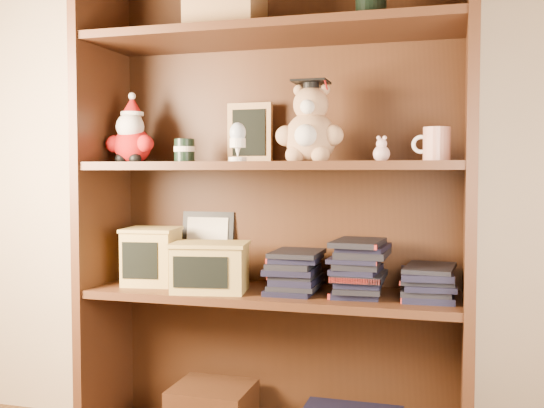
{
  "coord_description": "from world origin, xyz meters",
  "views": [
    {
      "loc": [
        0.73,
        -0.58,
        0.92
      ],
      "look_at": [
        0.19,
        1.3,
        0.82
      ],
      "focal_mm": 42.0,
      "sensor_mm": 36.0,
      "label": 1
    }
  ],
  "objects": [
    {
      "name": "bookcase",
      "position": [
        0.18,
        1.36,
        0.78
      ],
      "size": [
        1.2,
        0.35,
        1.6
      ],
      "color": "#422312",
      "rests_on": "ground"
    },
    {
      "name": "certificate_frame",
      "position": [
        -0.08,
        1.44,
        0.67
      ],
      "size": [
        0.19,
        0.05,
        0.23
      ],
      "color": "black",
      "rests_on": "shelf_lower"
    },
    {
      "name": "santa_plush",
      "position": [
        -0.29,
        1.3,
        1.04
      ],
      "size": [
        0.17,
        0.12,
        0.24
      ],
      "color": "#A50F0F",
      "rests_on": "shelf_upper"
    },
    {
      "name": "teacher_mug",
      "position": [
        0.67,
        1.3,
        1.0
      ],
      "size": [
        0.11,
        0.08,
        0.1
      ],
      "color": "silver",
      "rests_on": "shelf_upper"
    },
    {
      "name": "pencils_box",
      "position": [
        0.01,
        1.24,
        0.63
      ],
      "size": [
        0.26,
        0.2,
        0.15
      ],
      "color": "tan",
      "rests_on": "shelf_lower"
    },
    {
      "name": "treats_box",
      "position": [
        -0.23,
        1.3,
        0.64
      ],
      "size": [
        0.19,
        0.19,
        0.18
      ],
      "color": "tan",
      "rests_on": "shelf_lower"
    },
    {
      "name": "shelf_lower",
      "position": [
        0.19,
        1.3,
        0.54
      ],
      "size": [
        1.14,
        0.33,
        0.02
      ],
      "color": "#422312",
      "rests_on": "ground"
    },
    {
      "name": "egg_cup",
      "position": [
        0.1,
        1.23,
        1.01
      ],
      "size": [
        0.06,
        0.06,
        0.12
      ],
      "color": "white",
      "rests_on": "shelf_upper"
    },
    {
      "name": "teachers_tin",
      "position": [
        -0.11,
        1.31,
        0.99
      ],
      "size": [
        0.07,
        0.07,
        0.07
      ],
      "color": "black",
      "rests_on": "shelf_upper"
    },
    {
      "name": "shelf_upper",
      "position": [
        0.19,
        1.3,
        0.94
      ],
      "size": [
        1.14,
        0.33,
        0.02
      ],
      "color": "#422312",
      "rests_on": "ground"
    },
    {
      "name": "book_stack_mid",
      "position": [
        0.46,
        1.3,
        0.63
      ],
      "size": [
        0.14,
        0.2,
        0.16
      ],
      "color": "black",
      "rests_on": "shelf_lower"
    },
    {
      "name": "grad_teddy_bear",
      "position": [
        0.31,
        1.3,
        1.05
      ],
      "size": [
        0.21,
        0.18,
        0.25
      ],
      "color": "tan",
      "rests_on": "shelf_upper"
    },
    {
      "name": "pink_figurine",
      "position": [
        0.52,
        1.3,
        0.98
      ],
      "size": [
        0.05,
        0.05,
        0.08
      ],
      "color": "beige",
      "rests_on": "shelf_upper"
    },
    {
      "name": "chalkboard_plaque",
      "position": [
        0.08,
        1.42,
        1.04
      ],
      "size": [
        0.15,
        0.08,
        0.2
      ],
      "color": "#9E7547",
      "rests_on": "shelf_upper"
    },
    {
      "name": "book_stack_left",
      "position": [
        0.26,
        1.3,
        0.61
      ],
      "size": [
        0.14,
        0.2,
        0.13
      ],
      "color": "black",
      "rests_on": "shelf_lower"
    },
    {
      "name": "book_stack_right",
      "position": [
        0.66,
        1.3,
        0.6
      ],
      "size": [
        0.14,
        0.2,
        0.1
      ],
      "color": "black",
      "rests_on": "shelf_lower"
    }
  ]
}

